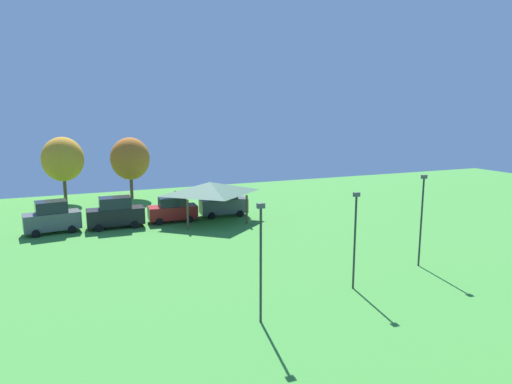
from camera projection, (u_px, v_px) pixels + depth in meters
name	position (u px, v px, depth m)	size (l,w,h in m)	color
parked_car_leftmost	(52.00, 217.00, 37.59)	(4.55, 2.43, 2.69)	#4C5156
parked_car_second_from_left	(115.00, 213.00, 39.26)	(4.76, 2.04, 2.69)	black
parked_car_third_from_left	(173.00, 210.00, 41.41)	(4.42, 2.21, 2.28)	maroon
parked_car_rightmost_in_row	(223.00, 203.00, 43.66)	(4.57, 2.23, 2.63)	#4C5156
park_pavilion	(210.00, 188.00, 41.47)	(6.97, 6.01, 3.60)	brown
light_post_0	(261.00, 256.00, 21.33)	(0.36, 0.20, 5.83)	#2D2D33
light_post_1	(355.00, 234.00, 25.48)	(0.36, 0.20, 5.57)	#2D2D33
light_post_2	(422.00, 215.00, 29.22)	(0.36, 0.20, 6.00)	#2D2D33
treeline_tree_2	(63.00, 159.00, 49.46)	(4.39, 4.39, 7.20)	brown
treeline_tree_3	(130.00, 159.00, 52.18)	(4.40, 4.40, 6.98)	brown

